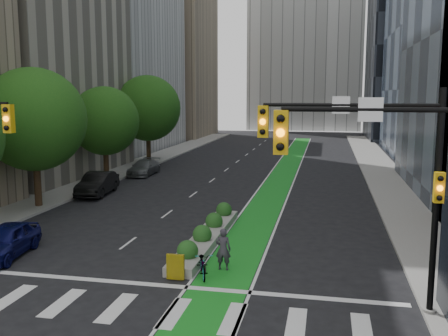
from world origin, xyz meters
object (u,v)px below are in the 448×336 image
at_px(median_planter, 207,234).
at_px(cyclist, 223,249).
at_px(parked_car_left_near, 5,241).
at_px(parked_car_left_far, 144,167).
at_px(parked_car_left_mid, 97,184).
at_px(bicycle, 203,263).

xyz_separation_m(median_planter, cyclist, (1.56, -3.70, 0.51)).
distance_m(median_planter, parked_car_left_near, 9.15).
xyz_separation_m(median_planter, parked_car_left_far, (-10.27, 18.48, 0.30)).
relative_size(median_planter, parked_car_left_far, 2.21).
bearing_deg(parked_car_left_mid, cyclist, -54.03).
bearing_deg(parked_car_left_mid, median_planter, -48.60).
bearing_deg(median_planter, parked_car_left_far, 119.06).
height_order(bicycle, parked_car_left_near, parked_car_left_near).
relative_size(bicycle, parked_car_left_far, 0.41).
bearing_deg(cyclist, parked_car_left_mid, -47.65).
xyz_separation_m(bicycle, parked_car_left_mid, (-11.26, 13.98, 0.30)).
bearing_deg(cyclist, median_planter, -66.93).
height_order(parked_car_left_mid, parked_car_left_far, parked_car_left_mid).
bearing_deg(parked_car_left_far, median_planter, -61.56).
bearing_deg(parked_car_left_far, bicycle, -64.70).
xyz_separation_m(median_planter, bicycle, (0.91, -4.52, 0.13)).
distance_m(median_planter, parked_car_left_mid, 14.03).
distance_m(cyclist, parked_car_left_near, 9.77).
height_order(cyclist, parked_car_left_mid, cyclist).
xyz_separation_m(cyclist, parked_car_left_far, (-11.83, 22.19, -0.21)).
xyz_separation_m(median_planter, parked_car_left_near, (-8.20, -4.03, 0.36)).
bearing_deg(bicycle, parked_car_left_far, 97.16).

